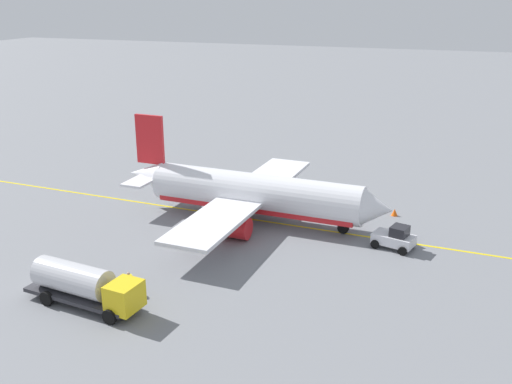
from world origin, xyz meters
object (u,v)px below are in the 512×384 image
object	(u,v)px
airplane	(252,194)
fuel_tanker	(84,284)
refueling_worker	(129,283)
safety_cone_nose	(394,212)
pushback_tug	(395,238)

from	to	relation	value
airplane	fuel_tanker	distance (m)	21.05
refueling_worker	safety_cone_nose	bearing A→B (deg)	54.66
airplane	pushback_tug	world-z (taller)	airplane
fuel_tanker	refueling_worker	world-z (taller)	fuel_tanker
airplane	pushback_tug	distance (m)	14.80
fuel_tanker	pushback_tug	xyz separation A→B (m)	(19.84, 18.27, -0.71)
airplane	refueling_worker	distance (m)	17.95
safety_cone_nose	pushback_tug	bearing A→B (deg)	-82.32
refueling_worker	safety_cone_nose	world-z (taller)	refueling_worker
airplane	safety_cone_nose	bearing A→B (deg)	24.61
airplane	fuel_tanker	world-z (taller)	airplane
safety_cone_nose	refueling_worker	bearing A→B (deg)	-125.34
airplane	refueling_worker	size ratio (longest dim) A/B	16.60
fuel_tanker	safety_cone_nose	distance (m)	32.48
pushback_tug	safety_cone_nose	xyz separation A→B (m)	(-1.11, 8.24, -0.64)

